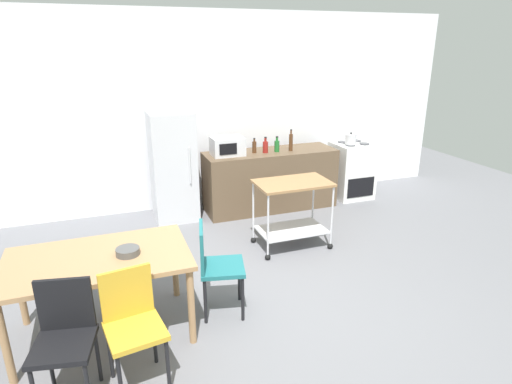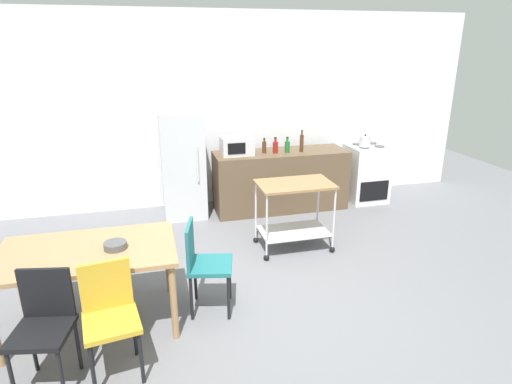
% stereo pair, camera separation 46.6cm
% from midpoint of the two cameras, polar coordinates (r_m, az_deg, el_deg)
% --- Properties ---
extents(ground_plane, '(12.00, 12.00, 0.00)m').
position_cam_midpoint_polar(ground_plane, '(4.29, 0.58, -15.52)').
color(ground_plane, slate).
extents(back_wall, '(8.40, 0.12, 2.90)m').
position_cam_midpoint_polar(back_wall, '(6.68, -9.34, 10.43)').
color(back_wall, white).
rests_on(back_wall, ground_plane).
extents(kitchen_counter, '(2.00, 0.64, 0.90)m').
position_cam_midpoint_polar(kitchen_counter, '(6.58, -0.13, 1.59)').
color(kitchen_counter, brown).
rests_on(kitchen_counter, ground_plane).
extents(dining_table, '(1.50, 0.90, 0.75)m').
position_cam_midpoint_polar(dining_table, '(3.97, -23.37, -9.00)').
color(dining_table, '#A37A51').
rests_on(dining_table, ground_plane).
extents(chair_teal, '(0.48, 0.48, 0.89)m').
position_cam_midpoint_polar(chair_teal, '(4.05, -8.77, -9.35)').
color(chair_teal, '#1E666B').
rests_on(chair_teal, ground_plane).
extents(chair_black, '(0.47, 0.47, 0.89)m').
position_cam_midpoint_polar(chair_black, '(3.52, -27.70, -16.46)').
color(chair_black, black).
rests_on(chair_black, ground_plane).
extents(chair_mustard, '(0.46, 0.46, 0.89)m').
position_cam_midpoint_polar(chair_mustard, '(3.46, -19.93, -15.84)').
color(chair_mustard, gold).
rests_on(chair_mustard, ground_plane).
extents(stove_oven, '(0.60, 0.61, 0.92)m').
position_cam_midpoint_polar(stove_oven, '(7.20, 10.72, 2.83)').
color(stove_oven, white).
rests_on(stove_oven, ground_plane).
extents(refrigerator, '(0.60, 0.63, 1.55)m').
position_cam_midpoint_polar(refrigerator, '(6.26, -13.04, 3.26)').
color(refrigerator, silver).
rests_on(refrigerator, ground_plane).
extents(kitchen_cart, '(0.91, 0.57, 0.85)m').
position_cam_midpoint_polar(kitchen_cart, '(5.28, 2.32, -1.55)').
color(kitchen_cart, olive).
rests_on(kitchen_cart, ground_plane).
extents(microwave, '(0.46, 0.35, 0.26)m').
position_cam_midpoint_polar(microwave, '(6.24, -5.96, 6.02)').
color(microwave, silver).
rests_on(microwave, kitchen_counter).
extents(bottle_wine, '(0.06, 0.06, 0.22)m').
position_cam_midpoint_polar(bottle_wine, '(6.35, -2.34, 5.98)').
color(bottle_wine, '#4C2D19').
rests_on(bottle_wine, kitchen_counter).
extents(bottle_soy_sauce, '(0.08, 0.08, 0.24)m').
position_cam_midpoint_polar(bottle_soy_sauce, '(6.35, -0.85, 6.02)').
color(bottle_soy_sauce, maroon).
rests_on(bottle_soy_sauce, kitchen_counter).
extents(bottle_sesame_oil, '(0.07, 0.07, 0.23)m').
position_cam_midpoint_polar(bottle_sesame_oil, '(6.41, 0.70, 6.13)').
color(bottle_sesame_oil, '#1E6628').
rests_on(bottle_sesame_oil, kitchen_counter).
extents(bottle_vinegar, '(0.06, 0.06, 0.32)m').
position_cam_midpoint_polar(bottle_vinegar, '(6.47, 2.57, 6.62)').
color(bottle_vinegar, '#4C2D19').
rests_on(bottle_vinegar, kitchen_counter).
extents(fruit_bowl, '(0.20, 0.20, 0.06)m').
position_cam_midpoint_polar(fruit_bowl, '(3.87, -20.00, -7.49)').
color(fruit_bowl, '#4C4C4C').
rests_on(fruit_bowl, dining_table).
extents(kettle, '(0.24, 0.17, 0.19)m').
position_cam_midpoint_polar(kettle, '(6.93, 10.56, 6.88)').
color(kettle, silver).
rests_on(kettle, stove_oven).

